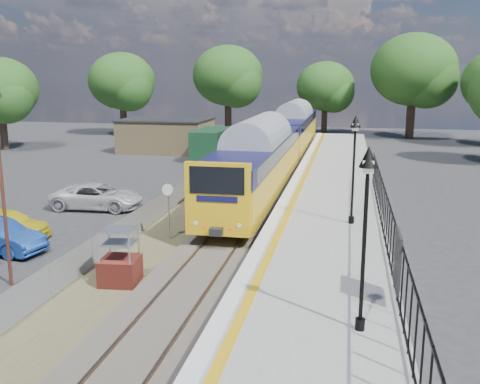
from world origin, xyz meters
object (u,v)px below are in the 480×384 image
(carpark_lamp, at_px, (1,178))
(car_yellow, at_px, (7,224))
(victorian_lamp_north, at_px, (355,144))
(car_white, at_px, (97,196))
(train, at_px, (281,139))
(brick_plinth, at_px, (120,258))
(victorian_lamp_south, at_px, (367,197))
(speed_sign, at_px, (168,203))

(carpark_lamp, relative_size, car_yellow, 1.61)
(victorian_lamp_north, bearing_deg, car_white, 165.28)
(train, distance_m, car_yellow, 22.40)
(train, bearing_deg, car_white, -119.52)
(brick_plinth, xyz_separation_m, car_yellow, (-7.34, 4.32, -0.39))
(victorian_lamp_south, relative_size, victorian_lamp_north, 1.00)
(victorian_lamp_south, height_order, train, victorian_lamp_south)
(speed_sign, xyz_separation_m, car_white, (-5.69, 4.72, -1.02))
(train, height_order, car_yellow, train)
(car_white, bearing_deg, victorian_lamp_south, -137.84)
(train, height_order, carpark_lamp, carpark_lamp)
(victorian_lamp_south, bearing_deg, brick_plinth, 155.50)
(car_white, bearing_deg, train, -32.67)
(victorian_lamp_south, xyz_separation_m, victorian_lamp_north, (-0.20, 10.00, 0.00))
(carpark_lamp, bearing_deg, victorian_lamp_north, 31.83)
(train, xyz_separation_m, speed_sign, (-2.50, -19.19, -0.64))
(victorian_lamp_south, relative_size, carpark_lamp, 0.70)
(brick_plinth, relative_size, speed_sign, 0.80)
(brick_plinth, bearing_deg, carpark_lamp, -168.02)
(brick_plinth, xyz_separation_m, car_white, (-5.69, 9.90, -0.29))
(brick_plinth, xyz_separation_m, speed_sign, (0.00, 5.18, 0.73))
(victorian_lamp_north, xyz_separation_m, car_yellow, (-15.14, -2.04, -3.71))
(victorian_lamp_north, bearing_deg, victorian_lamp_south, -88.85)
(train, height_order, car_white, train)
(victorian_lamp_north, relative_size, train, 0.11)
(speed_sign, bearing_deg, carpark_lamp, -122.07)
(victorian_lamp_south, bearing_deg, carpark_lamp, 166.27)
(train, bearing_deg, victorian_lamp_south, -78.89)
(speed_sign, distance_m, car_yellow, 7.47)
(victorian_lamp_south, height_order, victorian_lamp_north, same)
(car_yellow, xyz_separation_m, car_white, (1.65, 5.58, 0.10))
(brick_plinth, bearing_deg, train, 84.14)
(victorian_lamp_north, relative_size, car_yellow, 1.13)
(victorian_lamp_north, bearing_deg, brick_plinth, -140.83)
(brick_plinth, bearing_deg, victorian_lamp_south, -24.50)
(brick_plinth, bearing_deg, victorian_lamp_north, 39.17)
(brick_plinth, distance_m, car_white, 11.42)
(victorian_lamp_south, distance_m, carpark_lamp, 12.06)
(victorian_lamp_north, bearing_deg, car_yellow, -172.34)
(train, height_order, brick_plinth, train)
(car_yellow, bearing_deg, victorian_lamp_north, -75.44)
(train, xyz_separation_m, car_yellow, (-9.84, -20.05, -1.75))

